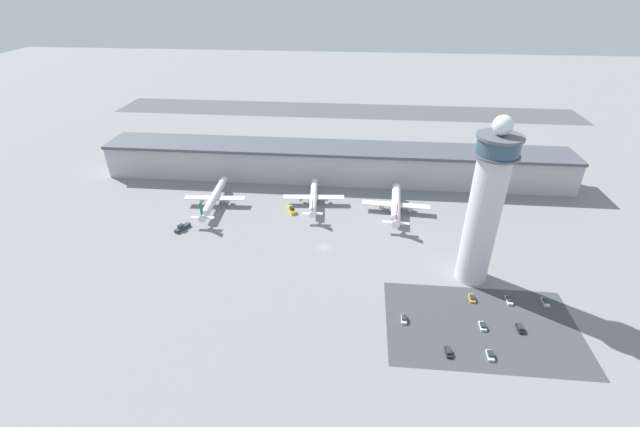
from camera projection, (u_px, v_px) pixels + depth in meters
name	position (u px, v px, depth m)	size (l,w,h in m)	color
ground_plane	(324.00, 247.00, 184.70)	(1000.00, 1000.00, 0.00)	gray
terminal_building	(335.00, 163.00, 240.30)	(257.26, 25.00, 19.22)	#B2B2B7
runway_strip	(345.00, 111.00, 361.82)	(385.89, 44.00, 0.01)	#515154
control_tower	(485.00, 206.00, 151.32)	(15.27, 15.27, 64.34)	silver
parking_lot_surface	(482.00, 326.00, 143.91)	(64.00, 40.00, 0.01)	#424247
airplane_gate_alpha	(214.00, 198.00, 214.54)	(30.77, 42.56, 12.84)	silver
airplane_gate_bravo	(314.00, 197.00, 215.69)	(31.24, 36.75, 11.67)	white
airplane_gate_charlie	(396.00, 204.00, 208.76)	(33.14, 38.89, 13.83)	white
service_truck_catering	(182.00, 228.00, 196.63)	(5.44, 8.57, 2.82)	black
service_truck_fuel	(291.00, 210.00, 211.13)	(5.42, 7.88, 2.94)	black
car_yellow_taxi	(483.00, 326.00, 143.07)	(1.90, 4.18, 1.54)	black
car_red_hatchback	(520.00, 328.00, 142.09)	(1.96, 4.36, 1.57)	black
car_blue_compact	(472.00, 298.00, 155.26)	(2.05, 4.50, 1.42)	black
car_grey_coupe	(509.00, 300.00, 154.20)	(1.82, 4.54, 1.58)	black
car_black_suv	(404.00, 319.00, 145.89)	(1.98, 4.29, 1.59)	black
car_green_van	(449.00, 352.00, 133.41)	(1.91, 4.45, 1.39)	black
car_maroon_suv	(490.00, 355.00, 132.29)	(1.94, 4.27, 1.53)	black
car_navy_sedan	(545.00, 302.00, 153.60)	(1.87, 4.71, 1.37)	black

